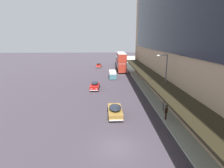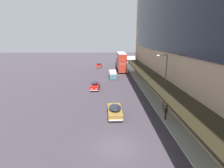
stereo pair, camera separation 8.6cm
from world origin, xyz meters
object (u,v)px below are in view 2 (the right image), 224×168
at_px(transit_bus_kerbside_rear, 120,60).
at_px(vw_van, 113,74).
at_px(sedan_trailing_mid, 115,110).
at_px(sedan_lead_mid, 99,65).
at_px(sedan_far_back, 95,85).
at_px(transit_bus_kerbside_front, 121,61).
at_px(street_lamp, 164,79).
at_px(pedestrian_at_kerb, 166,112).

distance_m(transit_bus_kerbside_rear, vw_van, 24.55).
relative_size(transit_bus_kerbside_rear, vw_van, 2.10).
distance_m(transit_bus_kerbside_rear, sedan_trailing_mid, 47.48).
xyz_separation_m(sedan_lead_mid, sedan_far_back, (0.42, -28.68, -0.00)).
height_order(transit_bus_kerbside_front, sedan_trailing_mid, transit_bus_kerbside_front).
bearing_deg(street_lamp, vw_van, 106.26).
height_order(vw_van, pedestrian_at_kerb, pedestrian_at_kerb).
distance_m(transit_bus_kerbside_rear, pedestrian_at_kerb, 48.98).
height_order(vw_van, street_lamp, street_lamp).
bearing_deg(sedan_lead_mid, transit_bus_kerbside_front, -46.35).
relative_size(transit_bus_kerbside_front, vw_van, 2.41).
xyz_separation_m(transit_bus_kerbside_rear, sedan_lead_mid, (-7.91, -5.73, -1.02)).
relative_size(transit_bus_kerbside_rear, sedan_far_back, 2.16).
relative_size(transit_bus_kerbside_front, sedan_lead_mid, 2.32).
bearing_deg(vw_van, sedan_far_back, -111.29).
xyz_separation_m(sedan_trailing_mid, street_lamp, (6.78, 1.33, 3.92)).
distance_m(sedan_lead_mid, sedan_trailing_mid, 41.75).
xyz_separation_m(transit_bus_kerbside_front, transit_bus_kerbside_rear, (0.46, 13.55, -1.32)).
bearing_deg(sedan_far_back, transit_bus_kerbside_front, 71.34).
distance_m(sedan_trailing_mid, street_lamp, 7.94).
distance_m(sedan_far_back, sedan_trailing_mid, 13.36).
xyz_separation_m(transit_bus_kerbside_rear, pedestrian_at_kerb, (2.29, -48.93, -0.61)).
distance_m(sedan_far_back, vw_van, 10.87).
bearing_deg(sedan_lead_mid, street_lamp, -75.13).
height_order(transit_bus_kerbside_rear, sedan_far_back, transit_bus_kerbside_rear).
bearing_deg(vw_van, transit_bus_kerbside_front, 73.91).
xyz_separation_m(transit_bus_kerbside_rear, street_lamp, (2.77, -45.97, 2.87)).
height_order(sedan_lead_mid, sedan_trailing_mid, sedan_lead_mid).
height_order(transit_bus_kerbside_front, pedestrian_at_kerb, transit_bus_kerbside_front).
bearing_deg(vw_van, sedan_trailing_mid, -91.14).
bearing_deg(sedan_lead_mid, sedan_far_back, -89.17).
distance_m(vw_van, pedestrian_at_kerb, 25.33).
bearing_deg(street_lamp, transit_bus_kerbside_rear, 93.45).
bearing_deg(street_lamp, sedan_lead_mid, 104.87).
bearing_deg(street_lamp, sedan_trailing_mid, -168.88).
relative_size(transit_bus_kerbside_front, transit_bus_kerbside_rear, 1.15).
bearing_deg(transit_bus_kerbside_front, transit_bus_kerbside_rear, 88.08).
distance_m(sedan_lead_mid, sedan_far_back, 28.68).
bearing_deg(sedan_trailing_mid, pedestrian_at_kerb, -14.45).
xyz_separation_m(transit_bus_kerbside_rear, vw_van, (-3.55, -24.29, -0.69)).
distance_m(transit_bus_kerbside_rear, sedan_lead_mid, 9.82).
bearing_deg(sedan_lead_mid, sedan_trailing_mid, -84.63).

